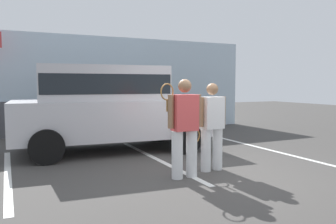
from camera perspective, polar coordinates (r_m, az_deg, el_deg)
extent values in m
plane|color=#423F3D|center=(6.35, 6.97, -10.20)|extent=(40.00, 40.00, 0.00)
cube|color=silver|center=(6.87, -25.23, -9.45)|extent=(0.12, 4.40, 0.01)
cube|color=silver|center=(7.46, -1.82, -7.90)|extent=(0.12, 4.40, 0.01)
cube|color=silver|center=(9.03, 15.62, -5.87)|extent=(0.12, 4.40, 0.01)
cube|color=silver|center=(11.99, -9.50, 4.56)|extent=(10.30, 0.30, 3.24)
cube|color=#4C4C51|center=(11.85, -9.16, -0.61)|extent=(8.66, 0.10, 1.10)
cube|color=brown|center=(11.70, -10.78, 1.76)|extent=(0.90, 0.06, 2.10)
cube|color=#B7B7BC|center=(8.42, -9.26, -1.03)|extent=(4.74, 2.26, 0.90)
cube|color=#B7B7BC|center=(8.33, -11.03, 4.74)|extent=(3.03, 1.99, 0.80)
cube|color=black|center=(8.33, -11.02, 4.60)|extent=(2.98, 2.00, 0.44)
cylinder|color=black|center=(9.79, -1.43, -2.77)|extent=(0.74, 0.32, 0.72)
cylinder|color=black|center=(8.04, 3.09, -4.40)|extent=(0.74, 0.32, 0.72)
cylinder|color=black|center=(9.25, -19.90, -3.49)|extent=(0.74, 0.32, 0.72)
cylinder|color=black|center=(7.37, -19.63, -5.50)|extent=(0.74, 0.32, 0.72)
cylinder|color=white|center=(6.03, 3.97, -6.93)|extent=(0.19, 0.19, 0.83)
cylinder|color=white|center=(5.90, 1.56, -7.18)|extent=(0.19, 0.19, 0.83)
cube|color=#E04C4C|center=(5.86, 2.81, -0.10)|extent=(0.42, 0.27, 0.62)
sphere|color=#8C6647|center=(5.84, 2.83, 4.39)|extent=(0.23, 0.23, 0.23)
cylinder|color=#8C6647|center=(5.99, 5.04, 0.24)|extent=(0.11, 0.11, 0.57)
cylinder|color=#8C6647|center=(5.74, 0.48, 0.07)|extent=(0.11, 0.11, 0.57)
torus|color=olive|center=(5.74, -0.16, 3.40)|extent=(0.29, 0.11, 0.29)
cylinder|color=olive|center=(5.75, -0.16, 1.06)|extent=(0.03, 0.03, 0.20)
cylinder|color=white|center=(6.59, 8.27, -6.11)|extent=(0.19, 0.19, 0.80)
cylinder|color=white|center=(6.43, 6.35, -6.36)|extent=(0.19, 0.19, 0.80)
cube|color=white|center=(6.42, 7.38, -0.12)|extent=(0.42, 0.28, 0.59)
sphere|color=#8C6647|center=(6.40, 7.42, 3.81)|extent=(0.22, 0.22, 0.22)
cylinder|color=#8C6647|center=(6.57, 9.16, 0.19)|extent=(0.10, 0.10, 0.54)
cylinder|color=#8C6647|center=(6.27, 5.53, 0.01)|extent=(0.10, 0.10, 0.54)
torus|color=olive|center=(6.28, 4.27, -4.02)|extent=(0.37, 0.05, 0.37)
cylinder|color=olive|center=(6.25, 4.28, -1.90)|extent=(0.03, 0.03, 0.20)
cylinder|color=brown|center=(11.69, 2.83, -2.64)|extent=(0.46, 0.46, 0.28)
sphere|color=#2D6B28|center=(11.65, 2.84, -0.48)|extent=(0.71, 0.71, 0.71)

